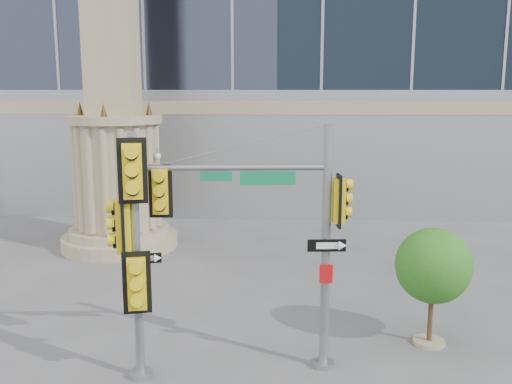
{
  "coord_description": "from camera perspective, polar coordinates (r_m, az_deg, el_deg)",
  "views": [
    {
      "loc": [
        0.3,
        -12.17,
        6.13
      ],
      "look_at": [
        -0.37,
        2.0,
        3.51
      ],
      "focal_mm": 40.0,
      "sensor_mm": 36.0,
      "label": 1
    }
  ],
  "objects": [
    {
      "name": "main_signal_pole",
      "position": [
        12.1,
        2.5,
        -2.93
      ],
      "size": [
        4.18,
        0.68,
        5.37
      ],
      "rotation": [
        0.0,
        0.0,
        0.08
      ],
      "color": "slate",
      "rests_on": "ground"
    },
    {
      "name": "monument",
      "position": [
        22.09,
        -14.01,
        8.56
      ],
      "size": [
        4.4,
        4.4,
        16.6
      ],
      "color": "tan",
      "rests_on": "ground"
    },
    {
      "name": "ground",
      "position": [
        13.62,
        1.21,
        -16.28
      ],
      "size": [
        120.0,
        120.0,
        0.0
      ],
      "primitive_type": "plane",
      "color": "#545456",
      "rests_on": "ground"
    },
    {
      "name": "secondary_signal_pole",
      "position": [
        11.87,
        -12.24,
        -4.68
      ],
      "size": [
        0.96,
        0.69,
        5.24
      ],
      "rotation": [
        0.0,
        0.0,
        0.23
      ],
      "color": "slate",
      "rests_on": "ground"
    },
    {
      "name": "street_tree",
      "position": [
        14.27,
        17.42,
        -7.33
      ],
      "size": [
        1.84,
        1.8,
        2.87
      ],
      "color": "tan",
      "rests_on": "ground"
    }
  ]
}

